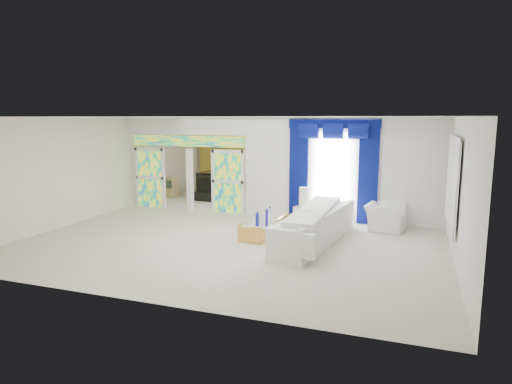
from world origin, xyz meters
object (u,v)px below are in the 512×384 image
at_px(white_sofa, 315,228).
at_px(console_table, 315,215).
at_px(grand_piano, 223,183).
at_px(armchair, 385,217).
at_px(coffee_table, 266,227).

relative_size(white_sofa, console_table, 3.10).
relative_size(console_table, grand_piano, 0.68).
height_order(console_table, grand_piano, grand_piano).
distance_m(white_sofa, armchair, 2.44).
distance_m(coffee_table, console_table, 2.10).
distance_m(console_table, armchair, 2.02).
distance_m(coffee_table, armchair, 3.29).
bearing_deg(white_sofa, armchair, 59.71).
relative_size(coffee_table, console_table, 1.53).
bearing_deg(coffee_table, console_table, 65.56).
xyz_separation_m(coffee_table, grand_piano, (-3.62, 5.45, 0.25)).
bearing_deg(grand_piano, coffee_table, -51.84).
height_order(armchair, grand_piano, grand_piano).
bearing_deg(white_sofa, coffee_table, 175.35).
relative_size(white_sofa, coffee_table, 2.02).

